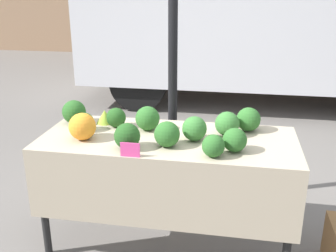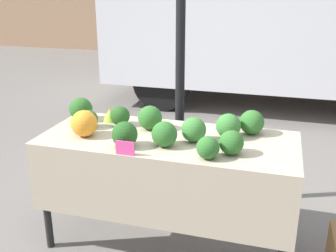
{
  "view_description": "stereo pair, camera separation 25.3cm",
  "coord_description": "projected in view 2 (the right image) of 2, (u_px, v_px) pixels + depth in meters",
  "views": [
    {
      "loc": [
        0.42,
        -2.35,
        1.73
      ],
      "look_at": [
        0.0,
        0.0,
        0.87
      ],
      "focal_mm": 42.0,
      "sensor_mm": 36.0,
      "label": 1
    },
    {
      "loc": [
        0.66,
        -2.3,
        1.73
      ],
      "look_at": [
        0.0,
        0.0,
        0.87
      ],
      "focal_mm": 42.0,
      "sensor_mm": 36.0,
      "label": 2
    }
  ],
  "objects": [
    {
      "name": "romanesco_head",
      "position": [
        110.0,
        115.0,
        2.86
      ],
      "size": [
        0.12,
        0.12,
        0.1
      ],
      "color": "#93B238",
      "rests_on": "market_table"
    },
    {
      "name": "tent_pole",
      "position": [
        180.0,
        61.0,
        2.91
      ],
      "size": [
        0.07,
        0.07,
        2.41
      ],
      "color": "black",
      "rests_on": "ground_plane"
    },
    {
      "name": "broccoli_head_8",
      "position": [
        252.0,
        122.0,
        2.6
      ],
      "size": [
        0.16,
        0.16,
        0.16
      ],
      "color": "#2D6628",
      "rests_on": "market_table"
    },
    {
      "name": "ground_plane",
      "position": [
        168.0,
        240.0,
        2.83
      ],
      "size": [
        40.0,
        40.0,
        0.0
      ],
      "primitive_type": "plane",
      "color": "slate"
    },
    {
      "name": "orange_cauliflower",
      "position": [
        84.0,
        123.0,
        2.56
      ],
      "size": [
        0.17,
        0.17,
        0.17
      ],
      "color": "orange",
      "rests_on": "market_table"
    },
    {
      "name": "market_table",
      "position": [
        165.0,
        157.0,
        2.55
      ],
      "size": [
        1.67,
        0.71,
        0.79
      ],
      "color": "tan",
      "rests_on": "ground_plane"
    },
    {
      "name": "broccoli_head_0",
      "position": [
        120.0,
        116.0,
        2.77
      ],
      "size": [
        0.14,
        0.14,
        0.14
      ],
      "color": "#23511E",
      "rests_on": "market_table"
    },
    {
      "name": "price_sign",
      "position": [
        125.0,
        148.0,
        2.28
      ],
      "size": [
        0.12,
        0.01,
        0.09
      ],
      "color": "#EF4793",
      "rests_on": "market_table"
    },
    {
      "name": "broccoli_head_10",
      "position": [
        228.0,
        126.0,
        2.54
      ],
      "size": [
        0.16,
        0.16,
        0.16
      ],
      "color": "#387533",
      "rests_on": "market_table"
    },
    {
      "name": "parked_truck",
      "position": [
        286.0,
        5.0,
        5.68
      ],
      "size": [
        5.42,
        2.06,
        2.74
      ],
      "color": "silver",
      "rests_on": "ground_plane"
    },
    {
      "name": "broccoli_head_7",
      "position": [
        208.0,
        148.0,
        2.23
      ],
      "size": [
        0.13,
        0.13,
        0.13
      ],
      "color": "#2D6628",
      "rests_on": "market_table"
    },
    {
      "name": "broccoli_head_5",
      "position": [
        194.0,
        130.0,
        2.48
      ],
      "size": [
        0.16,
        0.16,
        0.16
      ],
      "color": "#387533",
      "rests_on": "market_table"
    },
    {
      "name": "broccoli_head_6",
      "position": [
        125.0,
        134.0,
        2.39
      ],
      "size": [
        0.16,
        0.16,
        0.16
      ],
      "color": "#23511E",
      "rests_on": "market_table"
    },
    {
      "name": "broccoli_head_9",
      "position": [
        81.0,
        109.0,
        2.87
      ],
      "size": [
        0.17,
        0.17,
        0.17
      ],
      "color": "#285B23",
      "rests_on": "market_table"
    },
    {
      "name": "broccoli_head_1",
      "position": [
        164.0,
        134.0,
        2.4
      ],
      "size": [
        0.16,
        0.16,
        0.16
      ],
      "color": "#2D6628",
      "rests_on": "market_table"
    },
    {
      "name": "broccoli_head_2",
      "position": [
        231.0,
        143.0,
        2.29
      ],
      "size": [
        0.15,
        0.15,
        0.15
      ],
      "color": "#2D6628",
      "rests_on": "market_table"
    },
    {
      "name": "broccoli_head_4",
      "position": [
        89.0,
        119.0,
        2.72
      ],
      "size": [
        0.13,
        0.13,
        0.13
      ],
      "color": "#285B23",
      "rests_on": "market_table"
    },
    {
      "name": "broccoli_head_3",
      "position": [
        150.0,
        118.0,
        2.69
      ],
      "size": [
        0.17,
        0.17,
        0.17
      ],
      "color": "#2D6628",
      "rests_on": "market_table"
    }
  ]
}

